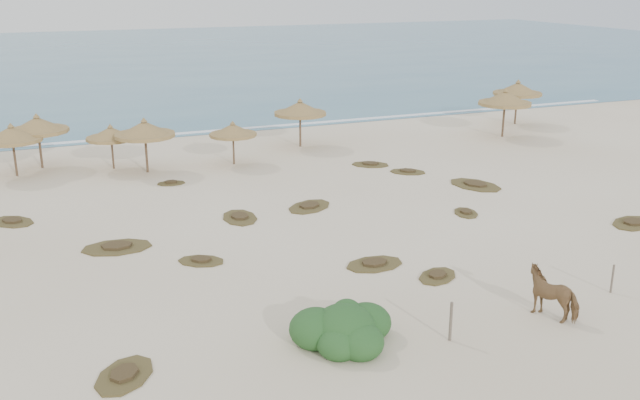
{
  "coord_description": "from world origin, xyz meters",
  "views": [
    {
      "loc": [
        -9.28,
        -21.05,
        10.19
      ],
      "look_at": [
        1.22,
        5.0,
        1.3
      ],
      "focal_mm": 40.0,
      "sensor_mm": 36.0,
      "label": 1
    }
  ],
  "objects_px": {
    "horse": "(554,293)",
    "bush": "(344,329)",
    "palapa_0": "(12,135)",
    "palapa_1": "(37,126)"
  },
  "relations": [
    {
      "from": "palapa_1",
      "to": "horse",
      "type": "relative_size",
      "value": 2.24
    },
    {
      "from": "horse",
      "to": "palapa_0",
      "type": "bearing_deg",
      "value": -84.39
    },
    {
      "from": "palapa_1",
      "to": "palapa_0",
      "type": "bearing_deg",
      "value": -135.08
    },
    {
      "from": "horse",
      "to": "bush",
      "type": "bearing_deg",
      "value": -34.42
    },
    {
      "from": "horse",
      "to": "palapa_1",
      "type": "bearing_deg",
      "value": -87.95
    },
    {
      "from": "palapa_0",
      "to": "palapa_1",
      "type": "bearing_deg",
      "value": 44.92
    },
    {
      "from": "palapa_0",
      "to": "horse",
      "type": "height_order",
      "value": "palapa_0"
    },
    {
      "from": "palapa_0",
      "to": "palapa_1",
      "type": "relative_size",
      "value": 0.96
    },
    {
      "from": "palapa_1",
      "to": "horse",
      "type": "bearing_deg",
      "value": -60.3
    },
    {
      "from": "palapa_1",
      "to": "bush",
      "type": "relative_size",
      "value": 1.3
    }
  ]
}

